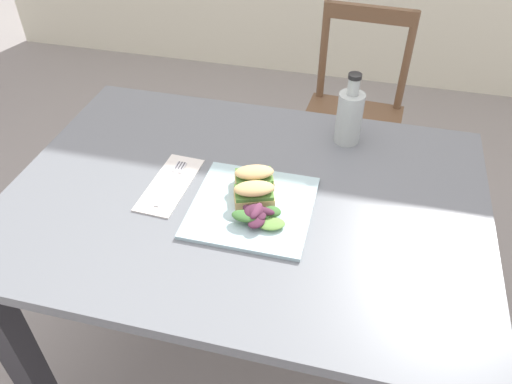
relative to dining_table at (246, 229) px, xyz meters
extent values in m
plane|color=gray|center=(-0.14, 0.07, -0.61)|extent=(8.51, 8.51, 0.00)
cube|color=slate|center=(0.00, 0.00, 0.11)|extent=(1.22, 0.87, 0.03)
cube|color=#2D2D33|center=(-0.54, -0.37, -0.26)|extent=(0.07, 0.07, 0.71)
cube|color=#2D2D33|center=(-0.54, 0.37, -0.26)|extent=(0.07, 0.07, 0.71)
cube|color=#2D2D33|center=(0.54, 0.37, -0.26)|extent=(0.07, 0.07, 0.71)
cylinder|color=brown|center=(0.04, 0.71, -0.40)|extent=(0.03, 0.03, 0.43)
cylinder|color=brown|center=(0.38, 0.69, -0.40)|extent=(0.03, 0.03, 0.43)
cylinder|color=brown|center=(0.06, 1.05, -0.40)|extent=(0.03, 0.03, 0.43)
cylinder|color=brown|center=(0.40, 1.03, -0.40)|extent=(0.03, 0.03, 0.43)
cube|color=brown|center=(0.22, 0.87, -0.17)|extent=(0.42, 0.42, 0.02)
cylinder|color=brown|center=(0.06, 1.06, 0.05)|extent=(0.03, 0.03, 0.42)
cylinder|color=brown|center=(0.40, 1.04, 0.05)|extent=(0.03, 0.03, 0.42)
cube|color=brown|center=(0.23, 1.05, 0.23)|extent=(0.36, 0.05, 0.06)
cube|color=silver|center=(0.03, -0.05, 0.13)|extent=(0.29, 0.29, 0.01)
cube|color=#DBB270|center=(0.03, -0.03, 0.15)|extent=(0.11, 0.08, 0.02)
cube|color=#518438|center=(0.03, -0.03, 0.16)|extent=(0.11, 0.09, 0.01)
ellipsoid|color=#DBB270|center=(0.03, -0.03, 0.18)|extent=(0.11, 0.09, 0.02)
cube|color=#DBB270|center=(0.02, 0.03, 0.15)|extent=(0.11, 0.08, 0.02)
cube|color=#518438|center=(0.02, 0.03, 0.16)|extent=(0.11, 0.09, 0.01)
ellipsoid|color=#DBB270|center=(0.02, 0.03, 0.18)|extent=(0.11, 0.09, 0.02)
ellipsoid|color=#602D47|center=(0.05, -0.09, 0.14)|extent=(0.05, 0.04, 0.01)
ellipsoid|color=#4C2338|center=(0.06, -0.09, 0.16)|extent=(0.05, 0.06, 0.01)
ellipsoid|color=#4C2338|center=(0.05, -0.10, 0.16)|extent=(0.03, 0.05, 0.02)
ellipsoid|color=#602D47|center=(0.05, -0.09, 0.16)|extent=(0.03, 0.06, 0.02)
ellipsoid|color=#602D47|center=(0.05, -0.10, 0.16)|extent=(0.07, 0.07, 0.01)
ellipsoid|color=#4C2338|center=(0.04, -0.09, 0.16)|extent=(0.06, 0.04, 0.02)
ellipsoid|color=#3D7033|center=(0.03, -0.11, 0.16)|extent=(0.07, 0.04, 0.02)
ellipsoid|color=#3D7033|center=(0.09, -0.07, 0.15)|extent=(0.05, 0.04, 0.01)
ellipsoid|color=#6B9E47|center=(0.05, -0.09, 0.16)|extent=(0.05, 0.05, 0.02)
ellipsoid|color=#4C2338|center=(0.05, -0.09, 0.16)|extent=(0.06, 0.07, 0.02)
ellipsoid|color=#6B9E47|center=(0.09, -0.11, 0.15)|extent=(0.07, 0.06, 0.01)
ellipsoid|color=#3D7033|center=(0.07, -0.09, 0.15)|extent=(0.04, 0.04, 0.01)
ellipsoid|color=#4C2338|center=(0.07, -0.08, 0.16)|extent=(0.06, 0.03, 0.02)
ellipsoid|color=#4C2338|center=(0.06, -0.12, 0.15)|extent=(0.05, 0.06, 0.01)
cube|color=silver|center=(-0.20, -0.01, 0.13)|extent=(0.11, 0.25, 0.00)
cube|color=silver|center=(-0.20, -0.03, 0.13)|extent=(0.01, 0.14, 0.00)
cube|color=silver|center=(-0.20, 0.06, 0.13)|extent=(0.03, 0.05, 0.00)
cube|color=#38383D|center=(-0.19, 0.07, 0.13)|extent=(0.00, 0.03, 0.00)
cube|color=#38383D|center=(-0.20, 0.07, 0.13)|extent=(0.00, 0.03, 0.00)
cube|color=#38383D|center=(-0.21, 0.07, 0.13)|extent=(0.00, 0.03, 0.00)
cylinder|color=black|center=(0.23, 0.31, 0.18)|extent=(0.07, 0.07, 0.11)
cylinder|color=#B2BCB7|center=(0.23, 0.31, 0.20)|extent=(0.07, 0.07, 0.15)
cylinder|color=#B2BCB7|center=(0.23, 0.31, 0.30)|extent=(0.03, 0.03, 0.05)
cylinder|color=black|center=(0.23, 0.31, 0.33)|extent=(0.04, 0.04, 0.01)
camera|label=1|loc=(0.26, -0.94, 0.97)|focal=35.26mm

